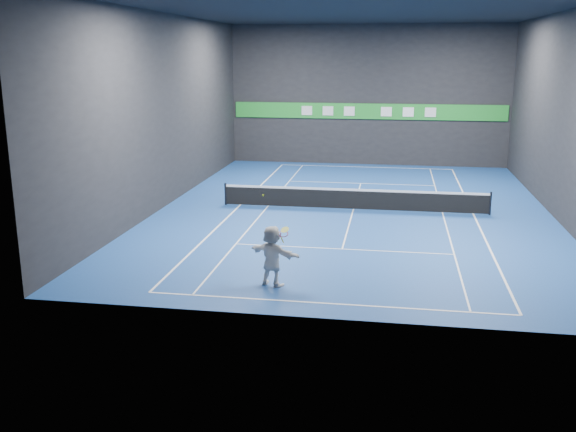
% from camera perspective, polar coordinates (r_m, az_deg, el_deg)
% --- Properties ---
extents(ground, '(26.00, 26.00, 0.00)m').
position_cam_1_polar(ground, '(30.39, 5.83, 0.57)').
color(ground, navy).
rests_on(ground, ground).
extents(ceiling, '(26.00, 26.00, 0.00)m').
position_cam_1_polar(ceiling, '(29.60, 6.28, 17.76)').
color(ceiling, black).
rests_on(ceiling, ground).
extents(wall_back, '(18.00, 0.10, 9.00)m').
position_cam_1_polar(wall_back, '(42.61, 7.15, 10.56)').
color(wall_back, black).
rests_on(wall_back, ground).
extents(wall_front, '(18.00, 0.10, 9.00)m').
position_cam_1_polar(wall_front, '(16.79, 3.29, 5.19)').
color(wall_front, black).
rests_on(wall_front, ground).
extents(wall_left, '(0.10, 26.00, 9.00)m').
position_cam_1_polar(wall_left, '(31.50, -10.74, 9.18)').
color(wall_left, black).
rests_on(wall_left, ground).
extents(wall_right, '(0.10, 26.00, 9.00)m').
position_cam_1_polar(wall_right, '(30.48, 23.36, 8.12)').
color(wall_right, black).
rests_on(wall_right, ground).
extents(baseline_near, '(10.98, 0.08, 0.01)m').
position_cam_1_polar(baseline_near, '(19.07, 3.46, -7.76)').
color(baseline_near, white).
rests_on(baseline_near, ground).
extents(baseline_far, '(10.98, 0.08, 0.01)m').
position_cam_1_polar(baseline_far, '(42.02, 6.90, 4.34)').
color(baseline_far, white).
rests_on(baseline_far, ground).
extents(sideline_doubles_left, '(0.08, 23.78, 0.01)m').
position_cam_1_polar(sideline_doubles_left, '(31.19, -4.29, 0.97)').
color(sideline_doubles_left, white).
rests_on(sideline_doubles_left, ground).
extents(sideline_doubles_right, '(0.08, 23.78, 0.01)m').
position_cam_1_polar(sideline_doubles_right, '(30.56, 16.15, 0.16)').
color(sideline_doubles_right, white).
rests_on(sideline_doubles_right, ground).
extents(sideline_singles_left, '(0.06, 23.78, 0.01)m').
position_cam_1_polar(sideline_singles_left, '(30.90, -1.80, 0.87)').
color(sideline_singles_left, white).
rests_on(sideline_singles_left, ground).
extents(sideline_singles_right, '(0.06, 23.78, 0.01)m').
position_cam_1_polar(sideline_singles_right, '(30.43, 13.57, 0.26)').
color(sideline_singles_right, white).
rests_on(sideline_singles_right, ground).
extents(service_line_near, '(8.23, 0.06, 0.01)m').
position_cam_1_polar(service_line_near, '(24.23, 4.84, -2.94)').
color(service_line_near, white).
rests_on(service_line_near, ground).
extents(service_line_far, '(8.23, 0.06, 0.01)m').
position_cam_1_polar(service_line_far, '(36.63, 6.49, 2.90)').
color(service_line_far, white).
rests_on(service_line_far, ground).
extents(center_service_line, '(0.06, 12.80, 0.01)m').
position_cam_1_polar(center_service_line, '(30.39, 5.83, 0.58)').
color(center_service_line, white).
rests_on(center_service_line, ground).
extents(player, '(1.89, 1.28, 1.95)m').
position_cam_1_polar(player, '(20.16, -1.43, -3.55)').
color(player, silver).
rests_on(player, ground).
extents(tennis_ball, '(0.06, 0.06, 0.06)m').
position_cam_1_polar(tennis_ball, '(19.67, -2.23, 1.86)').
color(tennis_ball, '#BADB24').
rests_on(tennis_ball, player).
extents(tennis_net, '(12.50, 0.10, 1.07)m').
position_cam_1_polar(tennis_net, '(30.27, 5.85, 1.56)').
color(tennis_net, black).
rests_on(tennis_net, ground).
extents(sponsor_banner, '(17.64, 0.11, 1.00)m').
position_cam_1_polar(sponsor_banner, '(42.61, 7.10, 9.22)').
color(sponsor_banner, green).
rests_on(sponsor_banner, wall_back).
extents(tennis_racket, '(0.43, 0.39, 0.56)m').
position_cam_1_polar(tennis_racket, '(19.94, -0.42, -1.63)').
color(tennis_racket, red).
rests_on(tennis_racket, player).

